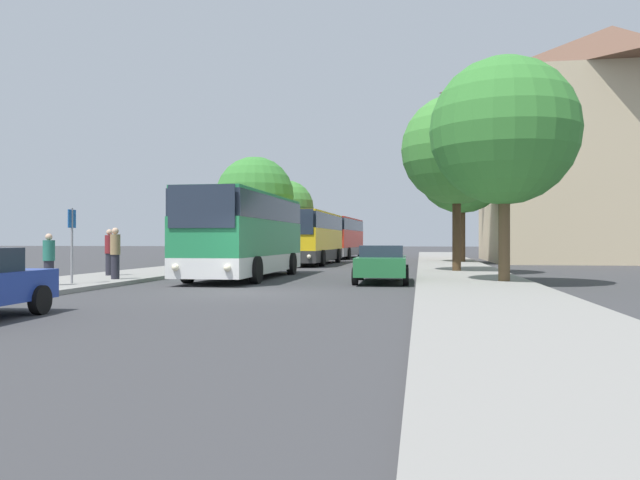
% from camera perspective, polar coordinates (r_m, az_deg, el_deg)
% --- Properties ---
extents(ground_plane, '(300.00, 300.00, 0.00)m').
position_cam_1_polar(ground_plane, '(18.77, -6.80, -4.83)').
color(ground_plane, '#38383A').
rests_on(ground_plane, ground).
extents(sidewalk_left, '(4.00, 120.00, 0.15)m').
position_cam_1_polar(sidewalk_left, '(21.75, -24.88, -3.97)').
color(sidewalk_left, gray).
rests_on(sidewalk_left, ground_plane).
extents(sidewalk_right, '(4.00, 120.00, 0.15)m').
position_cam_1_polar(sidewalk_right, '(18.14, 15.06, -4.76)').
color(sidewalk_right, gray).
rests_on(sidewalk_right, ground_plane).
extents(building_right_background, '(17.86, 15.08, 17.47)m').
position_cam_1_polar(building_right_background, '(51.33, 25.16, 7.98)').
color(building_right_background, '#C6B28E').
rests_on(building_right_background, ground_plane).
extents(bus_front, '(2.93, 10.48, 3.45)m').
position_cam_1_polar(bus_front, '(25.95, -6.85, 0.56)').
color(bus_front, silver).
rests_on(bus_front, ground_plane).
extents(bus_middle, '(2.83, 11.45, 3.38)m').
position_cam_1_polar(bus_middle, '(40.92, -0.73, 0.29)').
color(bus_middle, '#2D2D2D').
rests_on(bus_middle, ground_plane).
extents(bus_rear, '(3.16, 12.08, 3.52)m').
position_cam_1_polar(bus_rear, '(55.20, 1.86, 0.27)').
color(bus_rear, gray).
rests_on(bus_rear, ground_plane).
extents(parked_car_right_near, '(2.04, 4.73, 1.38)m').
position_cam_1_polar(parked_car_right_near, '(23.33, 5.68, -2.08)').
color(parked_car_right_near, '#236B38').
rests_on(parked_car_right_near, ground_plane).
extents(bus_stop_sign, '(0.08, 0.45, 2.49)m').
position_cam_1_polar(bus_stop_sign, '(22.11, -21.74, 0.29)').
color(bus_stop_sign, gray).
rests_on(bus_stop_sign, sidewalk_left).
extents(pedestrian_waiting_near, '(0.36, 0.36, 1.88)m').
position_cam_1_polar(pedestrian_waiting_near, '(26.74, -18.70, -1.03)').
color(pedestrian_waiting_near, '#23232D').
rests_on(pedestrian_waiting_near, sidewalk_left).
extents(pedestrian_waiting_far, '(0.36, 0.36, 1.64)m').
position_cam_1_polar(pedestrian_waiting_far, '(21.41, -23.55, -1.63)').
color(pedestrian_waiting_far, '#23232D').
rests_on(pedestrian_waiting_far, sidewalk_left).
extents(pedestrian_walking_back, '(0.36, 0.36, 1.89)m').
position_cam_1_polar(pedestrian_walking_back, '(24.07, -18.21, -1.13)').
color(pedestrian_walking_back, '#23232D').
rests_on(pedestrian_walking_back, sidewalk_left).
extents(tree_left_near, '(4.66, 4.66, 6.58)m').
position_cam_1_polar(tree_left_near, '(53.52, -3.08, 2.97)').
color(tree_left_near, '#47331E').
rests_on(tree_left_near, sidewalk_left).
extents(tree_left_far, '(5.68, 5.68, 7.51)m').
position_cam_1_polar(tree_left_far, '(45.69, -5.97, 4.03)').
color(tree_left_far, '#513D23').
rests_on(tree_left_far, sidewalk_left).
extents(tree_right_near, '(5.17, 5.17, 8.29)m').
position_cam_1_polar(tree_right_near, '(30.23, 12.38, 8.07)').
color(tree_right_near, '#47331E').
rests_on(tree_right_near, sidewalk_right).
extents(tree_right_mid, '(5.17, 5.17, 7.84)m').
position_cam_1_polar(tree_right_mid, '(23.04, 16.48, 9.51)').
color(tree_right_mid, brown).
rests_on(tree_right_mid, sidewalk_right).
extents(tree_right_far, '(6.18, 6.18, 9.44)m').
position_cam_1_polar(tree_right_far, '(42.98, 12.88, 6.52)').
color(tree_right_far, '#47331E').
rests_on(tree_right_far, sidewalk_right).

